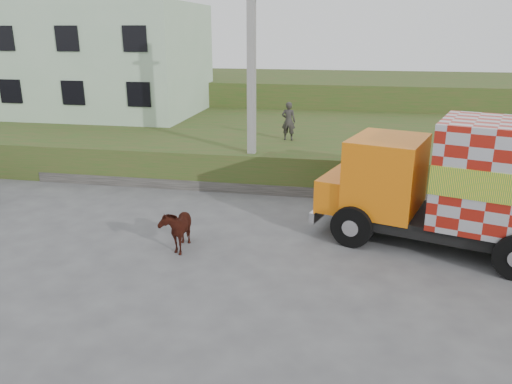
% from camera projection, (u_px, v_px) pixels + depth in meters
% --- Properties ---
extents(ground, '(120.00, 120.00, 0.00)m').
position_uv_depth(ground, '(254.00, 235.00, 15.54)').
color(ground, '#474749').
rests_on(ground, ground).
extents(embankment, '(40.00, 12.00, 1.50)m').
position_uv_depth(embankment, '(293.00, 143.00, 24.64)').
color(embankment, '#2B531B').
rests_on(embankment, ground).
extents(embankment_far, '(40.00, 12.00, 3.00)m').
position_uv_depth(embankment_far, '(313.00, 98.00, 35.62)').
color(embankment_far, '#2B531B').
rests_on(embankment_far, ground).
extents(retaining_strip, '(16.00, 0.50, 0.40)m').
position_uv_depth(retaining_strip, '(225.00, 186.00, 19.76)').
color(retaining_strip, '#595651').
rests_on(retaining_strip, ground).
extents(building, '(10.00, 8.00, 6.00)m').
position_uv_depth(building, '(108.00, 59.00, 28.26)').
color(building, '#ABC6A9').
rests_on(building, embankment).
extents(utility_pole, '(1.20, 0.30, 8.00)m').
position_uv_depth(utility_pole, '(252.00, 86.00, 18.75)').
color(utility_pole, gray).
rests_on(utility_pole, ground).
extents(cargo_truck, '(8.93, 5.11, 3.80)m').
position_uv_depth(cargo_truck, '(491.00, 188.00, 13.71)').
color(cargo_truck, black).
rests_on(cargo_truck, ground).
extents(cow, '(0.85, 1.60, 1.30)m').
position_uv_depth(cow, '(177.00, 227.00, 14.44)').
color(cow, black).
rests_on(cow, ground).
extents(pedestrian, '(0.63, 0.44, 1.67)m').
position_uv_depth(pedestrian, '(288.00, 121.00, 21.58)').
color(pedestrian, '#312F2C').
rests_on(pedestrian, embankment).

